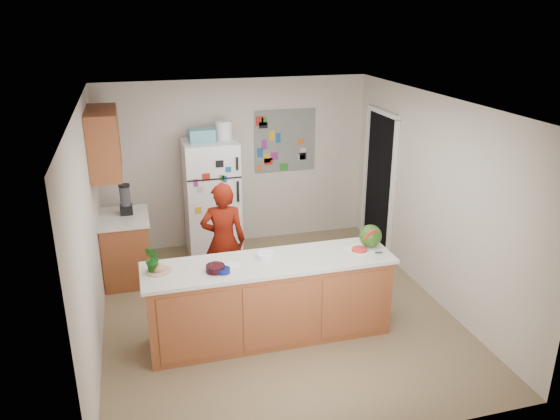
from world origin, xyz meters
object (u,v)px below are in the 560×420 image
object	(u,v)px
refrigerator	(212,199)
watermelon	(370,236)
person	(223,241)
cherry_bowl	(215,268)

from	to	relation	value
refrigerator	watermelon	distance (m)	2.74
watermelon	person	bearing A→B (deg)	146.73
cherry_bowl	person	bearing A→B (deg)	76.43
cherry_bowl	watermelon	bearing A→B (deg)	4.50
person	cherry_bowl	world-z (taller)	person
refrigerator	cherry_bowl	world-z (taller)	refrigerator
cherry_bowl	refrigerator	bearing A→B (deg)	82.17
refrigerator	cherry_bowl	bearing A→B (deg)	-97.83
refrigerator	watermelon	bearing A→B (deg)	-58.55
person	cherry_bowl	bearing A→B (deg)	85.56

